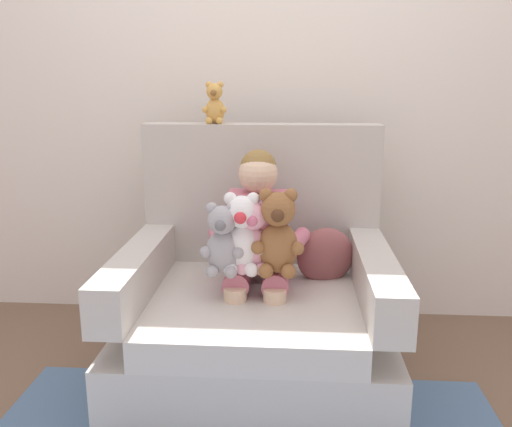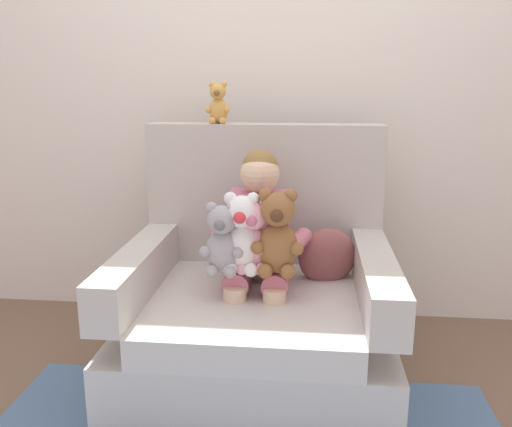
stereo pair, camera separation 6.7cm
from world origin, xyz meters
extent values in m
plane|color=brown|center=(0.00, 0.00, 0.00)|extent=(8.00, 8.00, 0.00)
cube|color=silver|center=(0.00, 0.76, 1.30)|extent=(6.00, 0.10, 2.60)
cube|color=#BCB7AD|center=(0.00, 0.00, 0.14)|extent=(1.12, 0.99, 0.28)
cube|color=beige|center=(0.00, -0.07, 0.34)|extent=(0.84, 0.85, 0.12)
cube|color=#BCB7AD|center=(0.00, 0.42, 0.73)|extent=(1.12, 0.14, 0.67)
cube|color=#BCB7AD|center=(-0.49, -0.07, 0.49)|extent=(0.14, 0.85, 0.19)
cube|color=#BCB7AD|center=(0.49, -0.07, 0.49)|extent=(0.14, 0.85, 0.19)
cube|color=#C66B7F|center=(0.00, 0.15, 0.63)|extent=(0.26, 0.16, 0.34)
sphere|color=beige|center=(0.00, 0.15, 0.88)|extent=(0.17, 0.17, 0.17)
sphere|color=olive|center=(0.00, 0.16, 0.90)|extent=(0.16, 0.16, 0.16)
cylinder|color=#C66B7F|center=(-0.08, 0.02, 0.46)|extent=(0.11, 0.26, 0.11)
cylinder|color=beige|center=(-0.08, -0.11, 0.31)|extent=(0.09, 0.09, 0.30)
cylinder|color=#C66B7F|center=(0.08, 0.02, 0.46)|extent=(0.11, 0.26, 0.11)
cylinder|color=beige|center=(0.08, -0.11, 0.31)|extent=(0.09, 0.09, 0.30)
cylinder|color=#C66B7F|center=(-0.16, 0.03, 0.61)|extent=(0.13, 0.27, 0.07)
cylinder|color=#C66B7F|center=(0.16, 0.03, 0.61)|extent=(0.13, 0.27, 0.07)
ellipsoid|color=#EAA8BC|center=(-0.01, -0.05, 0.60)|extent=(0.14, 0.12, 0.19)
sphere|color=#EAA8BC|center=(-0.01, -0.06, 0.75)|extent=(0.12, 0.12, 0.12)
sphere|color=#CC6684|center=(-0.01, -0.11, 0.74)|extent=(0.05, 0.05, 0.05)
sphere|color=#EAA8BC|center=(-0.05, -0.05, 0.79)|extent=(0.05, 0.05, 0.05)
sphere|color=#EAA8BC|center=(-0.08, -0.08, 0.61)|extent=(0.05, 0.05, 0.05)
sphere|color=#EAA8BC|center=(-0.05, -0.10, 0.54)|extent=(0.05, 0.05, 0.05)
sphere|color=#EAA8BC|center=(0.03, -0.05, 0.79)|extent=(0.05, 0.05, 0.05)
sphere|color=#EAA8BC|center=(0.06, -0.08, 0.61)|extent=(0.05, 0.05, 0.05)
sphere|color=#EAA8BC|center=(0.03, -0.10, 0.54)|extent=(0.05, 0.05, 0.05)
ellipsoid|color=brown|center=(0.09, -0.07, 0.62)|extent=(0.16, 0.14, 0.21)
sphere|color=brown|center=(0.09, -0.08, 0.78)|extent=(0.14, 0.14, 0.14)
sphere|color=#4C2D19|center=(0.09, -0.14, 0.77)|extent=(0.05, 0.05, 0.05)
sphere|color=brown|center=(0.05, -0.07, 0.83)|extent=(0.05, 0.05, 0.05)
sphere|color=brown|center=(0.02, -0.11, 0.63)|extent=(0.05, 0.05, 0.05)
sphere|color=brown|center=(0.05, -0.13, 0.54)|extent=(0.06, 0.06, 0.06)
sphere|color=brown|center=(0.14, -0.07, 0.83)|extent=(0.05, 0.05, 0.05)
sphere|color=brown|center=(0.17, -0.11, 0.63)|extent=(0.05, 0.05, 0.05)
sphere|color=brown|center=(0.14, -0.13, 0.54)|extent=(0.06, 0.06, 0.06)
ellipsoid|color=#9E9EA3|center=(-0.13, -0.09, 0.60)|extent=(0.14, 0.11, 0.18)
sphere|color=#9E9EA3|center=(-0.13, -0.10, 0.73)|extent=(0.11, 0.11, 0.11)
sphere|color=slate|center=(-0.13, -0.15, 0.73)|extent=(0.04, 0.04, 0.04)
sphere|color=#9E9EA3|center=(-0.17, -0.09, 0.78)|extent=(0.05, 0.05, 0.05)
sphere|color=#9E9EA3|center=(-0.19, -0.12, 0.61)|extent=(0.05, 0.05, 0.05)
sphere|color=#9E9EA3|center=(-0.16, -0.14, 0.53)|extent=(0.05, 0.05, 0.05)
sphere|color=#9E9EA3|center=(-0.09, -0.09, 0.78)|extent=(0.05, 0.05, 0.05)
sphere|color=#9E9EA3|center=(-0.06, -0.12, 0.61)|extent=(0.05, 0.05, 0.05)
sphere|color=#9E9EA3|center=(-0.09, -0.14, 0.53)|extent=(0.05, 0.05, 0.05)
ellipsoid|color=white|center=(-0.05, -0.06, 0.61)|extent=(0.15, 0.13, 0.20)
sphere|color=white|center=(-0.05, -0.07, 0.76)|extent=(0.13, 0.13, 0.13)
sphere|color=#DB333D|center=(-0.05, -0.13, 0.75)|extent=(0.05, 0.05, 0.05)
sphere|color=white|center=(-0.10, -0.07, 0.81)|extent=(0.05, 0.05, 0.05)
sphere|color=white|center=(-0.12, -0.10, 0.62)|extent=(0.05, 0.05, 0.05)
sphere|color=white|center=(-0.09, -0.12, 0.54)|extent=(0.06, 0.06, 0.06)
sphere|color=white|center=(-0.01, -0.07, 0.81)|extent=(0.05, 0.05, 0.05)
sphere|color=white|center=(0.02, -0.10, 0.62)|extent=(0.05, 0.05, 0.05)
sphere|color=white|center=(-0.01, -0.12, 0.54)|extent=(0.06, 0.06, 0.06)
ellipsoid|color=gold|center=(-0.22, 0.42, 1.13)|extent=(0.09, 0.08, 0.12)
sphere|color=gold|center=(-0.22, 0.42, 1.22)|extent=(0.08, 0.08, 0.08)
sphere|color=brown|center=(-0.22, 0.38, 1.21)|extent=(0.03, 0.03, 0.03)
sphere|color=gold|center=(-0.25, 0.42, 1.25)|extent=(0.03, 0.03, 0.03)
sphere|color=gold|center=(-0.26, 0.40, 1.13)|extent=(0.03, 0.03, 0.03)
sphere|color=gold|center=(-0.25, 0.39, 1.08)|extent=(0.03, 0.03, 0.03)
sphere|color=gold|center=(-0.19, 0.42, 1.25)|extent=(0.03, 0.03, 0.03)
sphere|color=gold|center=(-0.18, 0.40, 1.13)|extent=(0.03, 0.03, 0.03)
sphere|color=gold|center=(-0.20, 0.39, 1.08)|extent=(0.03, 0.03, 0.03)
ellipsoid|color=#8C4C4C|center=(0.30, 0.19, 0.50)|extent=(0.28, 0.17, 0.26)
camera|label=1|loc=(0.15, -2.13, 1.27)|focal=37.83mm
camera|label=2|loc=(0.21, -2.12, 1.27)|focal=37.83mm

